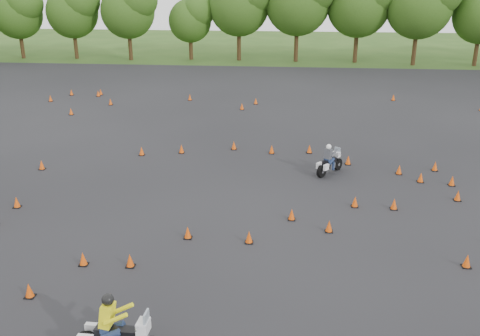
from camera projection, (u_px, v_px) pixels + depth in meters
name	position (u px, v px, depth m)	size (l,w,h in m)	color
ground	(230.00, 234.00, 20.31)	(140.00, 140.00, 0.00)	#2D5119
asphalt_pad	(244.00, 177.00, 25.91)	(62.00, 62.00, 0.00)	black
treeline	(294.00, 21.00, 51.01)	(87.46, 32.27, 10.60)	#2C4C15
traffic_cones	(240.00, 175.00, 25.48)	(36.67, 32.65, 0.45)	#DD4B09
rider_grey	(330.00, 159.00, 26.06)	(1.99, 0.61, 1.54)	#3C3D43
rider_yellow	(117.00, 330.00, 13.45)	(2.45, 0.75, 1.89)	yellow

